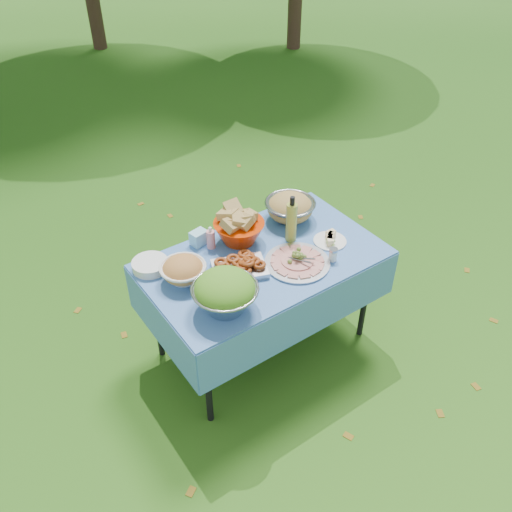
{
  "coord_description": "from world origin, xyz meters",
  "views": [
    {
      "loc": [
        -1.53,
        -2.1,
        2.83
      ],
      "look_at": [
        -0.06,
        0.0,
        0.81
      ],
      "focal_mm": 38.0,
      "sensor_mm": 36.0,
      "label": 1
    }
  ],
  "objects_px": {
    "salad_bowl": "(225,292)",
    "pasta_bowl_steel": "(290,207)",
    "bread_bowl": "(239,227)",
    "plate_stack": "(150,265)",
    "picnic_table": "(263,303)",
    "oil_bottle": "(292,219)",
    "charcuterie_platter": "(298,258)"
  },
  "relations": [
    {
      "from": "picnic_table",
      "to": "plate_stack",
      "type": "xyz_separation_m",
      "value": [
        -0.61,
        0.31,
        0.41
      ]
    },
    {
      "from": "bread_bowl",
      "to": "charcuterie_platter",
      "type": "height_order",
      "value": "bread_bowl"
    },
    {
      "from": "salad_bowl",
      "to": "plate_stack",
      "type": "relative_size",
      "value": 1.68
    },
    {
      "from": "bread_bowl",
      "to": "pasta_bowl_steel",
      "type": "bearing_deg",
      "value": 2.17
    },
    {
      "from": "plate_stack",
      "to": "charcuterie_platter",
      "type": "distance_m",
      "value": 0.88
    },
    {
      "from": "plate_stack",
      "to": "oil_bottle",
      "type": "bearing_deg",
      "value": -16.06
    },
    {
      "from": "salad_bowl",
      "to": "charcuterie_platter",
      "type": "xyz_separation_m",
      "value": [
        0.56,
        0.08,
        -0.07
      ]
    },
    {
      "from": "salad_bowl",
      "to": "pasta_bowl_steel",
      "type": "height_order",
      "value": "salad_bowl"
    },
    {
      "from": "charcuterie_platter",
      "to": "oil_bottle",
      "type": "bearing_deg",
      "value": 61.35
    },
    {
      "from": "picnic_table",
      "to": "charcuterie_platter",
      "type": "relative_size",
      "value": 3.67
    },
    {
      "from": "picnic_table",
      "to": "oil_bottle",
      "type": "xyz_separation_m",
      "value": [
        0.26,
        0.06,
        0.54
      ]
    },
    {
      "from": "pasta_bowl_steel",
      "to": "charcuterie_platter",
      "type": "height_order",
      "value": "pasta_bowl_steel"
    },
    {
      "from": "plate_stack",
      "to": "picnic_table",
      "type": "bearing_deg",
      "value": -27.0
    },
    {
      "from": "salad_bowl",
      "to": "charcuterie_platter",
      "type": "height_order",
      "value": "salad_bowl"
    },
    {
      "from": "bread_bowl",
      "to": "pasta_bowl_steel",
      "type": "distance_m",
      "value": 0.42
    },
    {
      "from": "picnic_table",
      "to": "charcuterie_platter",
      "type": "height_order",
      "value": "charcuterie_platter"
    },
    {
      "from": "picnic_table",
      "to": "plate_stack",
      "type": "distance_m",
      "value": 0.8
    },
    {
      "from": "bread_bowl",
      "to": "pasta_bowl_steel",
      "type": "xyz_separation_m",
      "value": [
        0.42,
        0.02,
        -0.02
      ]
    },
    {
      "from": "picnic_table",
      "to": "oil_bottle",
      "type": "distance_m",
      "value": 0.6
    },
    {
      "from": "picnic_table",
      "to": "pasta_bowl_steel",
      "type": "relative_size",
      "value": 4.35
    },
    {
      "from": "salad_bowl",
      "to": "picnic_table",
      "type": "bearing_deg",
      "value": 29.11
    },
    {
      "from": "charcuterie_platter",
      "to": "oil_bottle",
      "type": "height_order",
      "value": "oil_bottle"
    },
    {
      "from": "picnic_table",
      "to": "oil_bottle",
      "type": "relative_size",
      "value": 4.6
    },
    {
      "from": "picnic_table",
      "to": "bread_bowl",
      "type": "relative_size",
      "value": 4.51
    },
    {
      "from": "picnic_table",
      "to": "charcuterie_platter",
      "type": "xyz_separation_m",
      "value": [
        0.14,
        -0.16,
        0.43
      ]
    },
    {
      "from": "bread_bowl",
      "to": "pasta_bowl_steel",
      "type": "relative_size",
      "value": 0.96
    },
    {
      "from": "salad_bowl",
      "to": "plate_stack",
      "type": "distance_m",
      "value": 0.59
    },
    {
      "from": "plate_stack",
      "to": "bread_bowl",
      "type": "relative_size",
      "value": 0.67
    },
    {
      "from": "picnic_table",
      "to": "bread_bowl",
      "type": "bearing_deg",
      "value": 95.44
    },
    {
      "from": "oil_bottle",
      "to": "charcuterie_platter",
      "type": "bearing_deg",
      "value": -118.65
    },
    {
      "from": "oil_bottle",
      "to": "picnic_table",
      "type": "bearing_deg",
      "value": -166.52
    },
    {
      "from": "salad_bowl",
      "to": "oil_bottle",
      "type": "bearing_deg",
      "value": 23.64
    }
  ]
}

